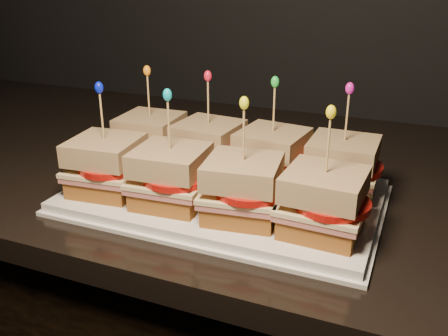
% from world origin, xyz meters
% --- Properties ---
extents(granite_slab, '(2.23, 0.75, 0.04)m').
position_xyz_m(granite_slab, '(-0.09, 1.64, 0.91)').
color(granite_slab, black).
rests_on(granite_slab, cabinet).
extents(platter, '(0.45, 0.28, 0.02)m').
position_xyz_m(platter, '(0.04, 1.47, 0.94)').
color(platter, white).
rests_on(platter, granite_slab).
extents(platter_rim, '(0.46, 0.29, 0.01)m').
position_xyz_m(platter_rim, '(0.04, 1.47, 0.93)').
color(platter_rim, white).
rests_on(platter_rim, granite_slab).
extents(sandwich_0_bread_bot, '(0.10, 0.10, 0.03)m').
position_xyz_m(sandwich_0_bread_bot, '(-0.12, 1.54, 0.96)').
color(sandwich_0_bread_bot, brown).
rests_on(sandwich_0_bread_bot, platter).
extents(sandwich_0_ham, '(0.11, 0.10, 0.01)m').
position_xyz_m(sandwich_0_ham, '(-0.12, 1.54, 0.98)').
color(sandwich_0_ham, '#B2615E').
rests_on(sandwich_0_ham, sandwich_0_bread_bot).
extents(sandwich_0_cheese, '(0.11, 0.10, 0.01)m').
position_xyz_m(sandwich_0_cheese, '(-0.12, 1.54, 0.99)').
color(sandwich_0_cheese, beige).
rests_on(sandwich_0_cheese, sandwich_0_ham).
extents(sandwich_0_tomato, '(0.09, 0.09, 0.01)m').
position_xyz_m(sandwich_0_tomato, '(-0.11, 1.53, 0.99)').
color(sandwich_0_tomato, '#B7130D').
rests_on(sandwich_0_tomato, sandwich_0_cheese).
extents(sandwich_0_bread_top, '(0.10, 0.10, 0.03)m').
position_xyz_m(sandwich_0_bread_top, '(-0.12, 1.54, 1.01)').
color(sandwich_0_bread_top, brown).
rests_on(sandwich_0_bread_top, sandwich_0_tomato).
extents(sandwich_0_pick, '(0.00, 0.00, 0.09)m').
position_xyz_m(sandwich_0_pick, '(-0.12, 1.54, 1.06)').
color(sandwich_0_pick, tan).
rests_on(sandwich_0_pick, sandwich_0_bread_top).
extents(sandwich_0_frill, '(0.01, 0.01, 0.02)m').
position_xyz_m(sandwich_0_frill, '(-0.12, 1.54, 1.11)').
color(sandwich_0_frill, orange).
rests_on(sandwich_0_frill, sandwich_0_pick).
extents(sandwich_1_bread_bot, '(0.10, 0.10, 0.03)m').
position_xyz_m(sandwich_1_bread_bot, '(-0.01, 1.54, 0.96)').
color(sandwich_1_bread_bot, brown).
rests_on(sandwich_1_bread_bot, platter).
extents(sandwich_1_ham, '(0.11, 0.11, 0.01)m').
position_xyz_m(sandwich_1_ham, '(-0.01, 1.54, 0.98)').
color(sandwich_1_ham, '#B2615E').
rests_on(sandwich_1_ham, sandwich_1_bread_bot).
extents(sandwich_1_cheese, '(0.11, 0.11, 0.01)m').
position_xyz_m(sandwich_1_cheese, '(-0.01, 1.54, 0.99)').
color(sandwich_1_cheese, beige).
rests_on(sandwich_1_cheese, sandwich_1_ham).
extents(sandwich_1_tomato, '(0.09, 0.09, 0.01)m').
position_xyz_m(sandwich_1_tomato, '(0.00, 1.53, 0.99)').
color(sandwich_1_tomato, '#B7130D').
rests_on(sandwich_1_tomato, sandwich_1_cheese).
extents(sandwich_1_bread_top, '(0.10, 0.10, 0.03)m').
position_xyz_m(sandwich_1_bread_top, '(-0.01, 1.54, 1.01)').
color(sandwich_1_bread_top, brown).
rests_on(sandwich_1_bread_top, sandwich_1_tomato).
extents(sandwich_1_pick, '(0.00, 0.00, 0.09)m').
position_xyz_m(sandwich_1_pick, '(-0.01, 1.54, 1.06)').
color(sandwich_1_pick, tan).
rests_on(sandwich_1_pick, sandwich_1_bread_top).
extents(sandwich_1_frill, '(0.01, 0.01, 0.02)m').
position_xyz_m(sandwich_1_frill, '(-0.01, 1.54, 1.11)').
color(sandwich_1_frill, red).
rests_on(sandwich_1_frill, sandwich_1_pick).
extents(sandwich_2_bread_bot, '(0.10, 0.10, 0.03)m').
position_xyz_m(sandwich_2_bread_bot, '(0.09, 1.54, 0.96)').
color(sandwich_2_bread_bot, brown).
rests_on(sandwich_2_bread_bot, platter).
extents(sandwich_2_ham, '(0.11, 0.11, 0.01)m').
position_xyz_m(sandwich_2_ham, '(0.09, 1.54, 0.98)').
color(sandwich_2_ham, '#B2615E').
rests_on(sandwich_2_ham, sandwich_2_bread_bot).
extents(sandwich_2_cheese, '(0.11, 0.11, 0.01)m').
position_xyz_m(sandwich_2_cheese, '(0.09, 1.54, 0.99)').
color(sandwich_2_cheese, beige).
rests_on(sandwich_2_cheese, sandwich_2_ham).
extents(sandwich_2_tomato, '(0.09, 0.09, 0.01)m').
position_xyz_m(sandwich_2_tomato, '(0.11, 1.53, 0.99)').
color(sandwich_2_tomato, '#B7130D').
rests_on(sandwich_2_tomato, sandwich_2_cheese).
extents(sandwich_2_bread_top, '(0.11, 0.11, 0.03)m').
position_xyz_m(sandwich_2_bread_top, '(0.09, 1.54, 1.01)').
color(sandwich_2_bread_top, brown).
rests_on(sandwich_2_bread_top, sandwich_2_tomato).
extents(sandwich_2_pick, '(0.00, 0.00, 0.09)m').
position_xyz_m(sandwich_2_pick, '(0.09, 1.54, 1.06)').
color(sandwich_2_pick, tan).
rests_on(sandwich_2_pick, sandwich_2_bread_top).
extents(sandwich_2_frill, '(0.01, 0.01, 0.02)m').
position_xyz_m(sandwich_2_frill, '(0.09, 1.54, 1.11)').
color(sandwich_2_frill, green).
rests_on(sandwich_2_frill, sandwich_2_pick).
extents(sandwich_3_bread_bot, '(0.09, 0.09, 0.03)m').
position_xyz_m(sandwich_3_bread_bot, '(0.20, 1.54, 0.96)').
color(sandwich_3_bread_bot, brown).
rests_on(sandwich_3_bread_bot, platter).
extents(sandwich_3_ham, '(0.10, 0.10, 0.01)m').
position_xyz_m(sandwich_3_ham, '(0.20, 1.54, 0.98)').
color(sandwich_3_ham, '#B2615E').
rests_on(sandwich_3_ham, sandwich_3_bread_bot).
extents(sandwich_3_cheese, '(0.10, 0.10, 0.01)m').
position_xyz_m(sandwich_3_cheese, '(0.20, 1.54, 0.99)').
color(sandwich_3_cheese, beige).
rests_on(sandwich_3_cheese, sandwich_3_ham).
extents(sandwich_3_tomato, '(0.09, 0.09, 0.01)m').
position_xyz_m(sandwich_3_tomato, '(0.21, 1.53, 0.99)').
color(sandwich_3_tomato, '#B7130D').
rests_on(sandwich_3_tomato, sandwich_3_cheese).
extents(sandwich_3_bread_top, '(0.09, 0.09, 0.03)m').
position_xyz_m(sandwich_3_bread_top, '(0.20, 1.54, 1.01)').
color(sandwich_3_bread_top, brown).
rests_on(sandwich_3_bread_top, sandwich_3_tomato).
extents(sandwich_3_pick, '(0.00, 0.00, 0.09)m').
position_xyz_m(sandwich_3_pick, '(0.20, 1.54, 1.06)').
color(sandwich_3_pick, tan).
rests_on(sandwich_3_pick, sandwich_3_bread_top).
extents(sandwich_3_frill, '(0.01, 0.01, 0.02)m').
position_xyz_m(sandwich_3_frill, '(0.20, 1.54, 1.11)').
color(sandwich_3_frill, '#CE1799').
rests_on(sandwich_3_frill, sandwich_3_pick).
extents(sandwich_4_bread_bot, '(0.10, 0.10, 0.03)m').
position_xyz_m(sandwich_4_bread_bot, '(-0.12, 1.41, 0.96)').
color(sandwich_4_bread_bot, brown).
rests_on(sandwich_4_bread_bot, platter).
extents(sandwich_4_ham, '(0.11, 0.11, 0.01)m').
position_xyz_m(sandwich_4_ham, '(-0.12, 1.41, 0.98)').
color(sandwich_4_ham, '#B2615E').
rests_on(sandwich_4_ham, sandwich_4_bread_bot).
extents(sandwich_4_cheese, '(0.11, 0.11, 0.01)m').
position_xyz_m(sandwich_4_cheese, '(-0.12, 1.41, 0.99)').
color(sandwich_4_cheese, beige).
rests_on(sandwich_4_cheese, sandwich_4_ham).
extents(sandwich_4_tomato, '(0.09, 0.09, 0.01)m').
position_xyz_m(sandwich_4_tomato, '(-0.11, 1.40, 0.99)').
color(sandwich_4_tomato, '#B7130D').
rests_on(sandwich_4_tomato, sandwich_4_cheese).
extents(sandwich_4_bread_top, '(0.10, 0.10, 0.03)m').
position_xyz_m(sandwich_4_bread_top, '(-0.12, 1.41, 1.01)').
color(sandwich_4_bread_top, brown).
rests_on(sandwich_4_bread_top, sandwich_4_tomato).
extents(sandwich_4_pick, '(0.00, 0.00, 0.09)m').
position_xyz_m(sandwich_4_pick, '(-0.12, 1.41, 1.06)').
color(sandwich_4_pick, tan).
rests_on(sandwich_4_pick, sandwich_4_bread_top).
extents(sandwich_4_frill, '(0.01, 0.01, 0.02)m').
position_xyz_m(sandwich_4_frill, '(-0.12, 1.41, 1.11)').
color(sandwich_4_frill, '#0816D1').
rests_on(sandwich_4_frill, sandwich_4_pick).
extents(sandwich_5_bread_bot, '(0.10, 0.10, 0.03)m').
position_xyz_m(sandwich_5_bread_bot, '(-0.01, 1.41, 0.96)').
color(sandwich_5_bread_bot, brown).
rests_on(sandwich_5_bread_bot, platter).
extents(sandwich_5_ham, '(0.11, 0.10, 0.01)m').
position_xyz_m(sandwich_5_ham, '(-0.01, 1.41, 0.98)').
color(sandwich_5_ham, '#B2615E').
rests_on(sandwich_5_ham, sandwich_5_bread_bot).
extents(sandwich_5_cheese, '(0.11, 0.11, 0.01)m').
position_xyz_m(sandwich_5_cheese, '(-0.01, 1.41, 0.99)').
color(sandwich_5_cheese, beige).
rests_on(sandwich_5_cheese, sandwich_5_ham).
extents(sandwich_5_tomato, '(0.09, 0.09, 0.01)m').
position_xyz_m(sandwich_5_tomato, '(0.00, 1.40, 0.99)').
color(sandwich_5_tomato, '#B7130D').
rests_on(sandwich_5_tomato, sandwich_5_cheese).
extents(sandwich_5_bread_top, '(0.10, 0.10, 0.03)m').
position_xyz_m(sandwich_5_bread_top, '(-0.01, 1.41, 1.01)').
color(sandwich_5_bread_top, brown).
rests_on(sandwich_5_bread_top, sandwich_5_tomato).
extents(sandwich_5_pick, '(0.00, 0.00, 0.09)m').
position_xyz_m(sandwich_5_pick, '(-0.01, 1.41, 1.06)').
color(sandwich_5_pick, tan).
rests_on(sandwich_5_pick, sandwich_5_bread_top).
extents(sandwich_5_frill, '(0.01, 0.01, 0.02)m').
position_xyz_m(sandwich_5_frill, '(-0.01, 1.41, 1.11)').
color(sandwich_5_frill, '#0AAEC0').
rests_on(sandwich_5_frill, sandwich_5_pick).
extents(sandwich_6_bread_bot, '(0.10, 0.10, 0.03)m').
position_xyz_m(sandwich_6_bread_bot, '(0.09, 1.41, 0.96)').
color(sandwich_6_bread_bot, brown).
rests_on(sandwich_6_bread_bot, platter).
extents(sandwich_6_ham, '(0.11, 0.11, 0.01)m').
position_xyz_m(sandwich_6_ham, '(0.09, 1.41, 0.98)').
color(sandwich_6_ham, '#B2615E').
rests_on(sandwich_6_ham, sandwich_6_bread_bot).
extents(sandwich_6_cheese, '(0.12, 0.11, 0.01)m').
position_xyz_m(sandwich_6_cheese, '(0.09, 1.41, 0.99)').
color(sandwich_6_cheese, beige).
rests_on(sandwich_6_cheese, sandwich_6_ham).
extents(sandwich_6_tomato, '(0.09, 0.09, 0.01)m').
position_xyz_m(sandwich_6_tomato, '(0.11, 1.40, 0.99)').
color(sandwich_6_tomato, '#B7130D').
rests_on(sandwich_6_tomato, sandwich_6_cheese).
extents(sandwich_6_bread_top, '(0.11, 0.11, 0.03)m').
position_xyz_m(sandwich_6_bread_top, '(0.09, 1.41, 1.01)').
color(sandwich_6_bread_top, brown).
rests_on(sandwich_6_bread_top, sandwich_6_tomato).
extents(sandwich_6_pick, '(0.00, 0.00, 0.09)m').
position_xyz_m(sandwich_6_pick, '(0.09, 1.41, 1.06)').
color(sandwich_6_pick, tan).
rests_on(sandwich_6_pick, sandwich_6_bread_top).
extents(sandwich_6_frill, '(0.01, 0.01, 0.02)m').
position_xyz_m(sandwich_6_frill, '(0.09, 1.41, 1.11)').
color(sandwich_6_frill, '#EFF717').
rests_on(sandwich_6_frill, sandwich_6_pick).
extents(sandwich_7_bread_bot, '(0.10, 0.10, 0.03)m').
position_xyz_m(sandwich_7_bread_bot, '(0.20, 1.41, 0.96)').
color(sandwich_7_bread_bot, brown).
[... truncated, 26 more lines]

